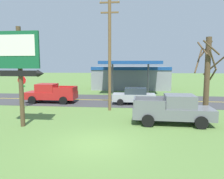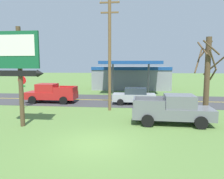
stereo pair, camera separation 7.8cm
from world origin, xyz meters
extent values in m
plane|color=#5B7F3D|center=(0.00, 0.00, 0.00)|extent=(180.00, 180.00, 0.00)
cube|color=#3D3D3F|center=(0.00, 13.00, 0.01)|extent=(140.00, 8.00, 0.02)
cube|color=gold|center=(0.00, 13.00, 0.02)|extent=(126.00, 0.20, 0.01)
cylinder|color=brown|center=(-5.20, 2.57, 3.13)|extent=(0.28, 0.28, 6.25)
cube|color=#145633|center=(-5.20, 2.39, 4.82)|extent=(2.71, 0.16, 2.26)
cube|color=white|center=(-5.20, 2.30, 5.09)|extent=(2.28, 0.03, 1.26)
cube|color=black|center=(-5.20, 2.39, 3.40)|extent=(2.44, 0.12, 0.36)
cone|color=black|center=(-3.78, 2.39, 3.40)|extent=(0.40, 0.44, 0.44)
cylinder|color=slate|center=(-8.15, 8.03, 1.10)|extent=(0.08, 0.08, 2.20)
cylinder|color=red|center=(-8.15, 8.00, 2.55)|extent=(0.76, 0.03, 0.76)
cylinder|color=white|center=(-8.15, 8.02, 2.55)|extent=(0.80, 0.01, 0.80)
cube|color=#19722D|center=(-8.15, 8.00, 2.00)|extent=(0.56, 0.03, 0.14)
cylinder|color=brown|center=(-0.19, 7.88, 4.75)|extent=(0.26, 0.26, 9.49)
cube|color=brown|center=(-0.19, 7.88, 8.99)|extent=(1.65, 0.12, 0.12)
cube|color=brown|center=(-0.19, 7.88, 8.19)|extent=(1.48, 0.12, 0.12)
cylinder|color=gray|center=(-0.93, 7.88, 9.11)|extent=(0.10, 0.10, 0.14)
cylinder|color=gray|center=(0.56, 7.88, 9.11)|extent=(0.10, 0.10, 0.14)
cylinder|color=brown|center=(7.27, 6.31, 2.97)|extent=(0.40, 0.40, 5.94)
cylinder|color=brown|center=(7.70, 6.37, 3.22)|extent=(0.25, 0.97, 0.93)
cylinder|color=brown|center=(7.90, 6.84, 3.85)|extent=(1.20, 1.40, 1.47)
cylinder|color=brown|center=(7.23, 6.74, 5.10)|extent=(0.95, 0.20, 1.25)
cylinder|color=brown|center=(6.70, 6.69, 4.22)|extent=(0.90, 1.28, 1.86)
cylinder|color=brown|center=(6.78, 6.11, 5.10)|extent=(0.54, 1.09, 1.04)
cylinder|color=brown|center=(7.27, 5.74, 5.13)|extent=(1.23, 0.13, 1.09)
cylinder|color=brown|center=(7.50, 5.98, 4.29)|extent=(0.83, 0.62, 1.48)
cube|color=gray|center=(1.37, 24.70, 1.80)|extent=(12.00, 6.00, 3.60)
cube|color=#19478C|center=(1.37, 21.65, 3.35)|extent=(12.00, 0.12, 0.50)
cube|color=#19478C|center=(1.37, 18.70, 4.20)|extent=(8.00, 5.00, 0.40)
cylinder|color=slate|center=(-1.03, 18.70, 2.10)|extent=(0.24, 0.24, 4.20)
cylinder|color=slate|center=(3.77, 18.70, 2.10)|extent=(0.24, 0.24, 4.20)
cube|color=slate|center=(4.44, 4.16, 0.76)|extent=(5.27, 2.16, 0.72)
cube|color=slate|center=(4.89, 4.14, 1.54)|extent=(1.97, 1.87, 0.84)
cube|color=#28333D|center=(5.78, 4.11, 1.54)|extent=(0.16, 1.66, 0.71)
cube|color=slate|center=(2.95, 5.14, 1.40)|extent=(1.95, 0.19, 0.56)
cube|color=slate|center=(2.88, 3.30, 1.40)|extent=(1.95, 0.19, 0.56)
cube|color=slate|center=(1.94, 4.25, 1.40)|extent=(0.19, 1.88, 0.56)
cylinder|color=black|center=(6.09, 5.08, 0.40)|extent=(0.81, 0.31, 0.80)
cylinder|color=black|center=(6.01, 3.12, 0.40)|extent=(0.81, 0.31, 0.80)
cylinder|color=black|center=(2.86, 5.20, 0.40)|extent=(0.81, 0.31, 0.80)
cylinder|color=black|center=(2.79, 3.24, 0.40)|extent=(0.81, 0.31, 0.80)
cube|color=red|center=(-6.67, 11.00, 0.76)|extent=(5.20, 1.96, 0.72)
cube|color=red|center=(-7.12, 11.00, 1.54)|extent=(1.90, 1.80, 0.84)
cube|color=#28333D|center=(-8.01, 11.00, 1.54)|extent=(0.10, 1.66, 0.71)
cube|color=red|center=(-5.14, 10.08, 1.40)|extent=(1.95, 0.12, 0.56)
cube|color=red|center=(-5.14, 11.92, 1.40)|extent=(1.95, 0.12, 0.56)
cube|color=red|center=(-4.17, 11.00, 1.40)|extent=(0.12, 1.88, 0.56)
cylinder|color=black|center=(-8.28, 10.02, 0.40)|extent=(0.80, 0.28, 0.80)
cylinder|color=black|center=(-8.28, 11.98, 0.40)|extent=(0.80, 0.28, 0.80)
cylinder|color=black|center=(-5.05, 10.02, 0.40)|extent=(0.80, 0.28, 0.80)
cylinder|color=black|center=(-5.05, 11.98, 0.40)|extent=(0.80, 0.28, 0.80)
cube|color=#A8AAAF|center=(1.88, 11.00, 0.68)|extent=(4.20, 1.76, 0.72)
cube|color=#2D3842|center=(2.03, 11.00, 1.34)|extent=(2.10, 1.56, 0.60)
cylinder|color=black|center=(0.58, 10.12, 0.32)|extent=(0.64, 0.24, 0.64)
cylinder|color=black|center=(0.58, 11.88, 0.32)|extent=(0.64, 0.24, 0.64)
cylinder|color=black|center=(3.19, 10.12, 0.32)|extent=(0.64, 0.24, 0.64)
cylinder|color=black|center=(3.19, 11.88, 0.32)|extent=(0.64, 0.24, 0.64)
camera|label=1|loc=(1.87, -10.04, 3.93)|focal=34.00mm
camera|label=2|loc=(1.95, -10.03, 3.93)|focal=34.00mm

